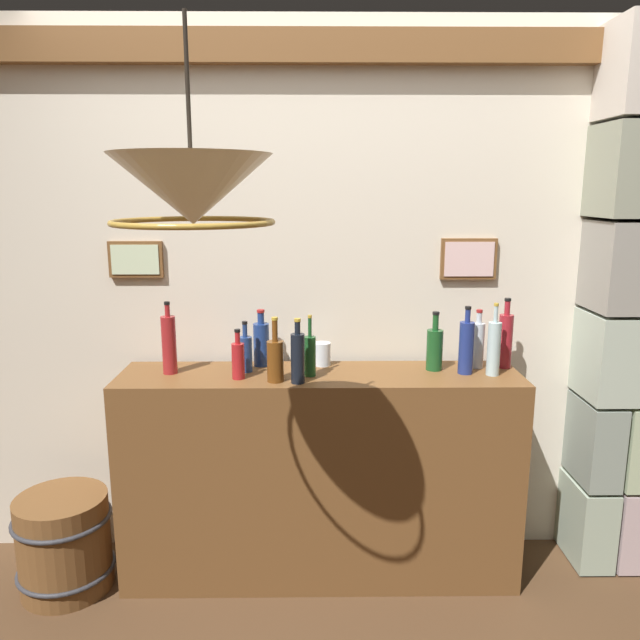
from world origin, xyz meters
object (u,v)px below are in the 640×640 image
at_px(liquor_bottle_mezcal, 435,348).
at_px(liquor_bottle_vodka, 494,348).
at_px(liquor_bottle_amaro, 245,353).
at_px(wooden_barrel, 64,543).
at_px(liquor_bottle_tequila, 298,357).
at_px(liquor_bottle_sherry, 169,344).
at_px(liquor_bottle_whiskey, 238,360).
at_px(liquor_bottle_scotch, 310,355).
at_px(liquor_bottle_rum, 505,340).
at_px(liquor_bottle_port, 275,359).
at_px(liquor_bottle_bourbon, 261,343).
at_px(liquor_bottle_rye, 466,347).
at_px(liquor_bottle_vermouth, 478,344).
at_px(pendant_lamp, 192,192).
at_px(glass_tumbler_rocks, 322,354).

distance_m(liquor_bottle_mezcal, liquor_bottle_vodka, 0.25).
xyz_separation_m(liquor_bottle_amaro, wooden_barrel, (-0.80, -0.15, -0.82)).
distance_m(liquor_bottle_tequila, wooden_barrel, 1.34).
height_order(liquor_bottle_sherry, liquor_bottle_tequila, liquor_bottle_sherry).
bearing_deg(liquor_bottle_whiskey, liquor_bottle_vodka, 2.06).
bearing_deg(liquor_bottle_scotch, liquor_bottle_vodka, 0.30).
xyz_separation_m(liquor_bottle_rum, liquor_bottle_whiskey, (-1.18, -0.15, -0.05)).
height_order(liquor_bottle_port, liquor_bottle_scotch, liquor_bottle_port).
bearing_deg(liquor_bottle_bourbon, wooden_barrel, -164.31).
relative_size(liquor_bottle_rum, liquor_bottle_vodka, 1.00).
xyz_separation_m(liquor_bottle_whiskey, liquor_bottle_scotch, (0.30, 0.04, 0.01)).
relative_size(liquor_bottle_scotch, liquor_bottle_vodka, 0.85).
bearing_deg(liquor_bottle_rye, liquor_bottle_port, -172.73).
bearing_deg(liquor_bottle_bourbon, liquor_bottle_vermouth, -2.67).
bearing_deg(wooden_barrel, liquor_bottle_vermouth, 6.14).
height_order(liquor_bottle_mezcal, wooden_barrel, liquor_bottle_mezcal).
bearing_deg(liquor_bottle_scotch, liquor_bottle_sherry, 175.67).
relative_size(liquor_bottle_amaro, liquor_bottle_sherry, 0.71).
bearing_deg(liquor_bottle_whiskey, liquor_bottle_rye, 3.77).
bearing_deg(pendant_lamp, liquor_bottle_scotch, 68.64).
xyz_separation_m(liquor_bottle_mezcal, wooden_barrel, (-1.64, -0.17, -0.84)).
xyz_separation_m(liquor_bottle_whiskey, liquor_bottle_sherry, (-0.31, 0.08, 0.05)).
bearing_deg(liquor_bottle_tequila, liquor_bottle_mezcal, 16.93).
height_order(liquor_bottle_amaro, liquor_bottle_scotch, liquor_bottle_scotch).
bearing_deg(liquor_bottle_tequila, liquor_bottle_vodka, 6.88).
xyz_separation_m(liquor_bottle_tequila, liquor_bottle_bourbon, (-0.17, 0.26, -0.01)).
bearing_deg(liquor_bottle_vermouth, liquor_bottle_whiskey, -171.77).
distance_m(liquor_bottle_vermouth, liquor_bottle_rye, 0.12).
bearing_deg(liquor_bottle_rye, glass_tumbler_rocks, 167.84).
distance_m(liquor_bottle_port, glass_tumbler_rocks, 0.31).
bearing_deg(liquor_bottle_vodka, pendant_lamp, -143.57).
height_order(liquor_bottle_amaro, liquor_bottle_mezcal, liquor_bottle_mezcal).
distance_m(liquor_bottle_whiskey, wooden_barrel, 1.14).
xyz_separation_m(liquor_bottle_rum, liquor_bottle_port, (-1.02, -0.19, -0.03)).
height_order(liquor_bottle_port, liquor_bottle_mezcal, liquor_bottle_port).
bearing_deg(liquor_bottle_scotch, glass_tumbler_rocks, 71.42).
height_order(liquor_bottle_rum, liquor_bottle_rye, liquor_bottle_rum).
xyz_separation_m(liquor_bottle_rum, pendant_lamp, (-1.19, -0.93, 0.65)).
height_order(liquor_bottle_rum, liquor_bottle_sherry, same).
bearing_deg(pendant_lamp, liquor_bottle_rye, 40.26).
distance_m(liquor_bottle_rum, liquor_bottle_amaro, 1.16).
bearing_deg(liquor_bottle_amaro, liquor_bottle_rum, 2.54).
bearing_deg(wooden_barrel, liquor_bottle_amaro, 10.47).
relative_size(liquor_bottle_port, glass_tumbler_rocks, 2.61).
bearing_deg(liquor_bottle_rye, liquor_bottle_sherry, 179.25).
height_order(liquor_bottle_tequila, glass_tumbler_rocks, liquor_bottle_tequila).
bearing_deg(liquor_bottle_bourbon, liquor_bottle_tequila, -56.59).
xyz_separation_m(liquor_bottle_tequila, wooden_barrel, (-1.04, 0.02, -0.85)).
bearing_deg(liquor_bottle_mezcal, liquor_bottle_scotch, -171.14).
xyz_separation_m(glass_tumbler_rocks, wooden_barrel, (-1.14, -0.24, -0.79)).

